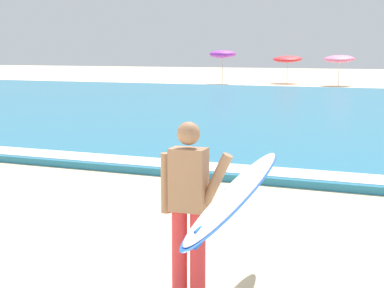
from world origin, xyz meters
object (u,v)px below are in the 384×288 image
beach_umbrella_0 (223,54)px  beach_umbrella_1 (288,59)px  surfer_with_board (213,197)px  beach_umbrella_2 (339,59)px

beach_umbrella_0 → beach_umbrella_1: (4.22, 2.63, -0.36)m
beach_umbrella_0 → beach_umbrella_1: 4.99m
surfer_with_board → beach_umbrella_2: beach_umbrella_2 is taller
beach_umbrella_0 → beach_umbrella_1: beach_umbrella_0 is taller
surfer_with_board → beach_umbrella_2: bearing=97.0°
beach_umbrella_0 → surfer_with_board: bearing=-70.5°
surfer_with_board → beach_umbrella_1: beach_umbrella_1 is taller
beach_umbrella_2 → beach_umbrella_0: bearing=-172.8°
beach_umbrella_1 → beach_umbrella_2: size_ratio=1.01×
surfer_with_board → beach_umbrella_2: size_ratio=1.37×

